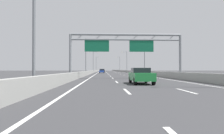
{
  "coord_description": "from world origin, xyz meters",
  "views": [
    {
      "loc": [
        -3.23,
        0.45,
        1.32
      ],
      "look_at": [
        -0.0,
        72.87,
        2.18
      ],
      "focal_mm": 32.43,
      "sensor_mm": 36.0,
      "label": 1
    }
  ],
  "objects_px": {
    "streetlamp_left_near": "(38,7)",
    "silver_car": "(102,70)",
    "sign_gantry": "(124,45)",
    "green_car": "(141,76)",
    "streetlamp_left_distant": "(97,63)",
    "streetlamp_right_far": "(126,61)",
    "streetlamp_right_distant": "(119,63)",
    "blue_car": "(102,71)",
    "red_car": "(103,70)",
    "streetlamp_left_far": "(94,60)",
    "black_car": "(103,71)",
    "streetlamp_right_mid": "(144,54)",
    "streetlamp_left_mid": "(87,54)"
  },
  "relations": [
    {
      "from": "streetlamp_left_near",
      "to": "streetlamp_right_mid",
      "type": "height_order",
      "value": "same"
    },
    {
      "from": "streetlamp_right_mid",
      "to": "streetlamp_left_distant",
      "type": "bearing_deg",
      "value": 100.71
    },
    {
      "from": "red_car",
      "to": "streetlamp_left_far",
      "type": "bearing_deg",
      "value": -96.34
    },
    {
      "from": "streetlamp_left_distant",
      "to": "silver_car",
      "type": "height_order",
      "value": "streetlamp_left_distant"
    },
    {
      "from": "sign_gantry",
      "to": "streetlamp_right_distant",
      "type": "bearing_deg",
      "value": 85.75
    },
    {
      "from": "sign_gantry",
      "to": "blue_car",
      "type": "bearing_deg",
      "value": 94.59
    },
    {
      "from": "streetlamp_right_distant",
      "to": "black_car",
      "type": "height_order",
      "value": "streetlamp_right_distant"
    },
    {
      "from": "streetlamp_right_mid",
      "to": "streetlamp_left_far",
      "type": "bearing_deg",
      "value": 110.72
    },
    {
      "from": "streetlamp_left_near",
      "to": "blue_car",
      "type": "height_order",
      "value": "streetlamp_left_near"
    },
    {
      "from": "streetlamp_left_near",
      "to": "streetlamp_right_distant",
      "type": "distance_m",
      "value": 119.34
    },
    {
      "from": "streetlamp_left_near",
      "to": "red_car",
      "type": "height_order",
      "value": "streetlamp_left_near"
    },
    {
      "from": "sign_gantry",
      "to": "silver_car",
      "type": "bearing_deg",
      "value": 92.14
    },
    {
      "from": "streetlamp_left_distant",
      "to": "streetlamp_right_far",
      "type": "bearing_deg",
      "value": -69.28
    },
    {
      "from": "streetlamp_left_near",
      "to": "streetlamp_left_distant",
      "type": "relative_size",
      "value": 1.0
    },
    {
      "from": "streetlamp_left_near",
      "to": "streetlamp_right_distant",
      "type": "bearing_deg",
      "value": 82.81
    },
    {
      "from": "green_car",
      "to": "blue_car",
      "type": "bearing_deg",
      "value": 94.23
    },
    {
      "from": "sign_gantry",
      "to": "streetlamp_left_near",
      "type": "height_order",
      "value": "streetlamp_left_near"
    },
    {
      "from": "sign_gantry",
      "to": "green_car",
      "type": "height_order",
      "value": "sign_gantry"
    },
    {
      "from": "streetlamp_left_mid",
      "to": "streetlamp_right_mid",
      "type": "distance_m",
      "value": 14.93
    },
    {
      "from": "streetlamp_left_mid",
      "to": "streetlamp_left_distant",
      "type": "xyz_separation_m",
      "value": [
        0.0,
        78.94,
        0.0
      ]
    },
    {
      "from": "sign_gantry",
      "to": "streetlamp_right_distant",
      "type": "relative_size",
      "value": 1.67
    },
    {
      "from": "sign_gantry",
      "to": "silver_car",
      "type": "xyz_separation_m",
      "value": [
        -3.34,
        89.27,
        -4.03
      ]
    },
    {
      "from": "streetlamp_right_mid",
      "to": "black_car",
      "type": "xyz_separation_m",
      "value": [
        -10.86,
        39.95,
        -4.62
      ]
    },
    {
      "from": "streetlamp_left_distant",
      "to": "black_car",
      "type": "relative_size",
      "value": 2.19
    },
    {
      "from": "streetlamp_left_distant",
      "to": "black_car",
      "type": "height_order",
      "value": "streetlamp_left_distant"
    },
    {
      "from": "streetlamp_left_distant",
      "to": "blue_car",
      "type": "height_order",
      "value": "streetlamp_left_distant"
    },
    {
      "from": "streetlamp_right_distant",
      "to": "blue_car",
      "type": "height_order",
      "value": "streetlamp_right_distant"
    },
    {
      "from": "red_car",
      "to": "silver_car",
      "type": "bearing_deg",
      "value": -90.96
    },
    {
      "from": "streetlamp_right_distant",
      "to": "streetlamp_right_mid",
      "type": "bearing_deg",
      "value": -90.0
    },
    {
      "from": "silver_car",
      "to": "red_car",
      "type": "bearing_deg",
      "value": 89.04
    },
    {
      "from": "streetlamp_right_far",
      "to": "sign_gantry",
      "type": "bearing_deg",
      "value": -96.85
    },
    {
      "from": "streetlamp_right_mid",
      "to": "streetlamp_right_far",
      "type": "bearing_deg",
      "value": 90.0
    },
    {
      "from": "streetlamp_left_far",
      "to": "black_car",
      "type": "relative_size",
      "value": 2.19
    },
    {
      "from": "streetlamp_left_near",
      "to": "black_car",
      "type": "relative_size",
      "value": 2.19
    },
    {
      "from": "streetlamp_right_mid",
      "to": "streetlamp_right_far",
      "type": "xyz_separation_m",
      "value": [
        0.0,
        39.47,
        0.0
      ]
    },
    {
      "from": "streetlamp_left_near",
      "to": "streetlamp_left_mid",
      "type": "xyz_separation_m",
      "value": [
        0.0,
        39.47,
        0.0
      ]
    },
    {
      "from": "streetlamp_left_near",
      "to": "streetlamp_right_mid",
      "type": "distance_m",
      "value": 42.2
    },
    {
      "from": "streetlamp_left_mid",
      "to": "streetlamp_right_mid",
      "type": "relative_size",
      "value": 1.0
    },
    {
      "from": "streetlamp_left_far",
      "to": "red_car",
      "type": "distance_m",
      "value": 37.44
    },
    {
      "from": "green_car",
      "to": "streetlamp_left_far",
      "type": "bearing_deg",
      "value": 95.95
    },
    {
      "from": "black_car",
      "to": "blue_car",
      "type": "relative_size",
      "value": 1.03
    },
    {
      "from": "streetlamp_left_far",
      "to": "red_car",
      "type": "xyz_separation_m",
      "value": [
        4.1,
        36.92,
        -4.63
      ]
    },
    {
      "from": "sign_gantry",
      "to": "red_car",
      "type": "xyz_separation_m",
      "value": [
        -3.14,
        100.93,
        -4.04
      ]
    },
    {
      "from": "streetlamp_left_far",
      "to": "silver_car",
      "type": "xyz_separation_m",
      "value": [
        3.91,
        25.26,
        -4.62
      ]
    },
    {
      "from": "streetlamp_right_distant",
      "to": "silver_car",
      "type": "height_order",
      "value": "streetlamp_right_distant"
    },
    {
      "from": "streetlamp_right_mid",
      "to": "black_car",
      "type": "distance_m",
      "value": 41.66
    },
    {
      "from": "streetlamp_left_near",
      "to": "silver_car",
      "type": "distance_m",
      "value": 104.37
    },
    {
      "from": "black_car",
      "to": "red_car",
      "type": "bearing_deg",
      "value": 89.95
    },
    {
      "from": "streetlamp_left_near",
      "to": "streetlamp_right_far",
      "type": "relative_size",
      "value": 1.0
    },
    {
      "from": "streetlamp_left_distant",
      "to": "black_car",
      "type": "xyz_separation_m",
      "value": [
        4.07,
        -38.99,
        -4.62
      ]
    }
  ]
}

